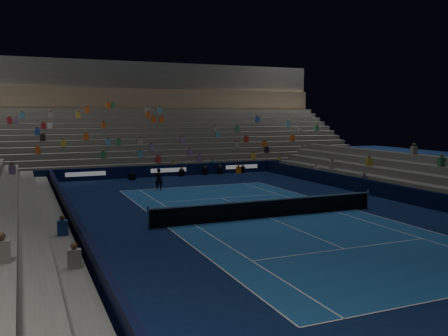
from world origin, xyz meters
TOP-DOWN VIEW (x-y plane):
  - ground at (0.00, 0.00)m, footprint 90.00×90.00m
  - court_surface at (0.00, 0.00)m, footprint 10.97×23.77m
  - sponsor_barrier_far at (0.00, 18.50)m, footprint 44.00×0.25m
  - sponsor_barrier_east at (9.70, 0.00)m, footprint 0.25×37.00m
  - sponsor_barrier_west at (-9.70, 0.00)m, footprint 0.25×37.00m
  - grandstand_main at (0.00, 27.90)m, footprint 44.00×15.20m
  - tennis_net at (0.00, 0.00)m, footprint 12.90×0.10m
  - tennis_player at (-2.85, 11.14)m, footprint 0.68×0.58m
  - broadcast_camera at (-3.46, 17.31)m, footprint 0.51×0.92m

SIDE VIEW (x-z plane):
  - ground at x=0.00m, z-range 0.00..0.00m
  - court_surface at x=0.00m, z-range 0.00..0.01m
  - broadcast_camera at x=-3.46m, z-range 0.01..0.58m
  - sponsor_barrier_far at x=0.00m, z-range 0.00..1.00m
  - sponsor_barrier_east at x=9.70m, z-range 0.00..1.00m
  - sponsor_barrier_west at x=-9.70m, z-range 0.00..1.00m
  - tennis_net at x=0.00m, z-range -0.05..1.05m
  - tennis_player at x=-2.85m, z-range 0.00..1.58m
  - grandstand_main at x=0.00m, z-range -2.22..8.98m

